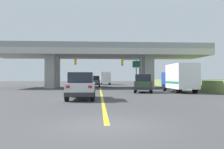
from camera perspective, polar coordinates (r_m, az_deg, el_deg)
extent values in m
plane|color=#424244|center=(38.38, -3.03, -3.32)|extent=(160.00, 160.00, 0.00)
cube|color=#B7B5AD|center=(38.57, -3.02, 5.22)|extent=(35.60, 9.07, 0.97)
cube|color=#A8A69F|center=(39.12, -14.76, 0.60)|extent=(1.51, 5.44, 5.25)
cube|color=#A8A69F|center=(39.24, 8.67, 0.57)|extent=(1.51, 5.44, 5.25)
cube|color=gray|center=(34.34, -2.96, 7.56)|extent=(35.60, 0.20, 0.90)
cube|color=gray|center=(43.03, -3.07, 5.84)|extent=(35.60, 0.20, 0.90)
cube|color=yellow|center=(21.49, -2.68, -5.20)|extent=(0.20, 27.68, 0.01)
cube|color=silver|center=(17.46, -7.70, -3.53)|extent=(1.97, 4.69, 0.90)
cube|color=#1E232D|center=(17.10, -7.78, -0.80)|extent=(1.73, 2.58, 0.76)
cube|color=#2D2D30|center=(15.20, -8.34, -5.08)|extent=(2.01, 0.20, 0.28)
cube|color=red|center=(15.18, -11.14, -3.08)|extent=(0.24, 0.06, 0.16)
cube|color=red|center=(15.06, -5.56, -3.11)|extent=(0.24, 0.06, 0.16)
cylinder|color=black|center=(19.35, -9.92, -4.60)|extent=(0.26, 0.72, 0.72)
cylinder|color=black|center=(19.24, -4.67, -4.63)|extent=(0.26, 0.72, 0.72)
cylinder|color=black|center=(15.81, -11.39, -5.43)|extent=(0.26, 0.72, 0.72)
cylinder|color=black|center=(15.66, -4.95, -5.48)|extent=(0.26, 0.72, 0.72)
cube|color=#2D4C33|center=(25.65, 7.90, -2.69)|extent=(2.68, 4.52, 0.90)
cube|color=#1E232D|center=(25.32, 7.89, -0.84)|extent=(2.09, 2.61, 0.76)
cube|color=#2D2D30|center=(23.60, 7.91, -3.60)|extent=(1.93, 0.57, 0.28)
cube|color=red|center=(23.52, 6.18, -2.32)|extent=(0.25, 0.11, 0.16)
cube|color=red|center=(23.53, 9.63, -2.31)|extent=(0.25, 0.11, 0.16)
cylinder|color=black|center=(27.25, 6.11, -3.54)|extent=(0.40, 0.76, 0.72)
cylinder|color=black|center=(27.25, 9.67, -3.53)|extent=(0.40, 0.76, 0.72)
cylinder|color=black|center=(24.12, 5.89, -3.88)|extent=(0.40, 0.76, 0.72)
cylinder|color=black|center=(24.13, 9.92, -3.87)|extent=(0.40, 0.76, 0.72)
cube|color=navy|center=(29.07, 15.03, -1.30)|extent=(2.20, 2.00, 1.90)
cube|color=silver|center=(26.05, 17.26, -0.44)|extent=(2.31, 4.42, 2.71)
cube|color=#197F4C|center=(26.05, 17.27, -1.93)|extent=(2.33, 4.33, 0.24)
cylinder|color=black|center=(28.79, 13.14, -3.20)|extent=(0.30, 0.90, 0.90)
cylinder|color=black|center=(29.43, 16.88, -3.14)|extent=(0.30, 0.90, 0.90)
cylinder|color=black|center=(24.70, 16.01, -3.57)|extent=(0.30, 0.90, 0.90)
cylinder|color=black|center=(25.43, 20.27, -3.47)|extent=(0.30, 0.90, 0.90)
cube|color=slate|center=(42.40, -4.32, -2.00)|extent=(1.82, 4.52, 0.90)
cube|color=#1E232D|center=(42.05, -4.32, -0.88)|extent=(1.60, 2.48, 0.76)
cube|color=#2D2D30|center=(40.20, -4.36, -2.50)|extent=(1.85, 0.20, 0.28)
cube|color=red|center=(40.13, -5.34, -1.74)|extent=(0.24, 0.06, 0.16)
cube|color=red|center=(40.11, -3.39, -1.75)|extent=(0.24, 0.06, 0.16)
cylinder|color=black|center=(44.13, -5.33, -2.54)|extent=(0.26, 0.72, 0.72)
cylinder|color=black|center=(44.11, -3.23, -2.54)|extent=(0.26, 0.72, 0.72)
cylinder|color=black|center=(40.72, -5.49, -2.67)|extent=(0.26, 0.72, 0.72)
cylinder|color=black|center=(40.70, -3.21, -2.68)|extent=(0.26, 0.72, 0.72)
cylinder|color=slate|center=(34.85, 7.48, 0.59)|extent=(0.18, 0.18, 5.05)
cylinder|color=slate|center=(34.70, 5.06, 3.81)|extent=(2.97, 0.12, 0.12)
cube|color=gold|center=(34.48, 2.62, 3.04)|extent=(0.32, 0.26, 0.96)
sphere|color=red|center=(34.35, 2.64, 3.56)|extent=(0.16, 0.16, 0.16)
sphere|color=gold|center=(34.33, 2.64, 3.06)|extent=(0.16, 0.16, 0.16)
sphere|color=green|center=(34.31, 2.64, 2.56)|extent=(0.16, 0.16, 0.16)
cylinder|color=#56595E|center=(34.96, -13.40, 0.94)|extent=(0.18, 0.18, 5.46)
cylinder|color=#56595E|center=(34.88, -11.32, 4.02)|extent=(2.54, 0.12, 0.12)
cube|color=gold|center=(34.69, -9.24, 3.25)|extent=(0.32, 0.26, 0.96)
sphere|color=red|center=(34.56, -9.27, 3.76)|extent=(0.16, 0.16, 0.16)
sphere|color=gold|center=(34.54, -9.27, 3.26)|extent=(0.16, 0.16, 0.16)
sphere|color=green|center=(34.52, -9.27, 2.77)|extent=(0.16, 0.16, 0.16)
cylinder|color=#56595E|center=(37.22, 6.17, 0.15)|extent=(0.14, 0.14, 4.61)
cube|color=#197242|center=(37.22, 6.18, 2.60)|extent=(1.21, 0.08, 1.02)
cube|color=white|center=(37.22, 6.18, 2.61)|extent=(1.29, 0.04, 1.10)
cube|color=red|center=(57.80, -1.74, -1.13)|extent=(2.20, 2.00, 1.90)
cube|color=white|center=(54.56, -1.63, -0.77)|extent=(2.31, 4.48, 2.60)
cube|color=#B26619|center=(54.56, -1.63, -1.46)|extent=(2.33, 4.39, 0.24)
cylinder|color=black|center=(57.79, -2.73, -2.07)|extent=(0.30, 0.90, 0.90)
cylinder|color=black|center=(57.85, -0.75, -2.07)|extent=(0.30, 0.90, 0.90)
cylinder|color=black|center=(53.43, -2.67, -2.16)|extent=(0.30, 0.90, 0.90)
cylinder|color=black|center=(53.50, -0.52, -2.16)|extent=(0.30, 0.90, 0.90)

